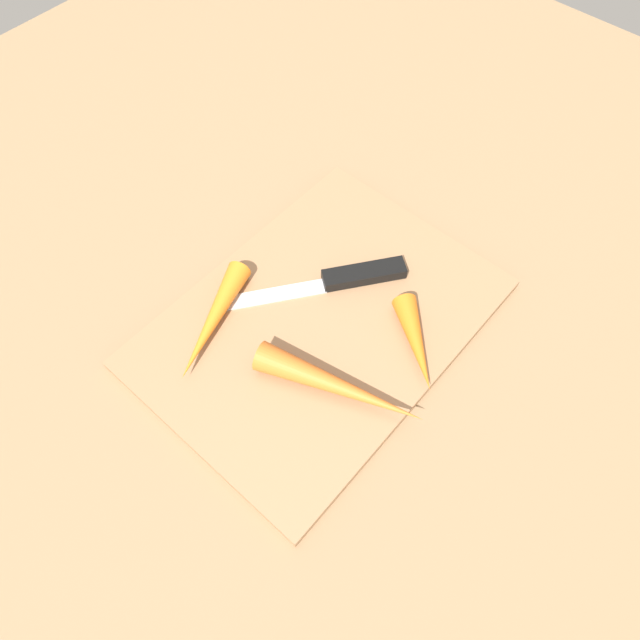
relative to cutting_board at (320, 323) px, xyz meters
The scene contains 6 objects.
ground_plane 0.01m from the cutting_board, ahead, with size 1.40×1.40×0.00m, color #8C6D4C.
cutting_board is the anchor object (origin of this frame).
knife 0.06m from the cutting_board, ahead, with size 0.17×0.13×0.01m.
carrot_longest 0.09m from the cutting_board, 126.70° to the right, with size 0.03×0.03×0.17m, color orange.
carrot_medium 0.11m from the cutting_board, 135.76° to the left, with size 0.03×0.03×0.14m, color orange.
carrot_shortest 0.10m from the cutting_board, 68.65° to the right, with size 0.03×0.03×0.10m, color orange.
Camera 1 is at (-0.24, -0.21, 0.53)m, focal length 32.71 mm.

